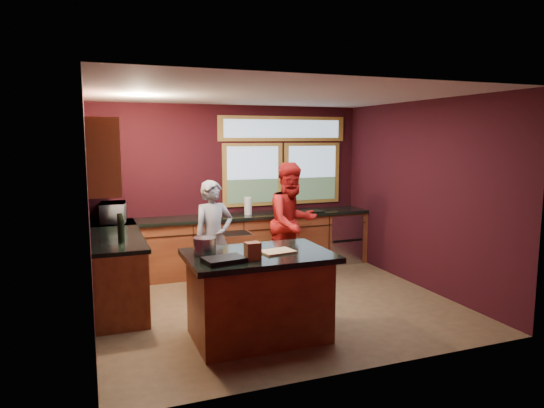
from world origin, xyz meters
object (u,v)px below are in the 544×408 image
person_red (292,222)px  stock_pot (205,246)px  person_grey (214,238)px  island (259,295)px  cutting_board (278,252)px

person_red → stock_pot: 2.40m
person_grey → stock_pot: (-0.47, -1.50, 0.24)m
island → person_red: size_ratio=0.86×
island → stock_pot: (-0.55, 0.15, 0.56)m
person_red → cutting_board: person_red is taller
island → person_grey: size_ratio=0.97×
person_grey → person_red: size_ratio=0.88×
person_red → cutting_board: 2.10m
island → person_grey: 1.69m
person_grey → person_red: (1.25, 0.16, 0.11)m
person_grey → stock_pot: bearing=-118.4°
cutting_board → stock_pot: stock_pot is taller
island → stock_pot: size_ratio=6.46×
person_grey → island: bearing=-98.2°
cutting_board → stock_pot: size_ratio=1.46×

